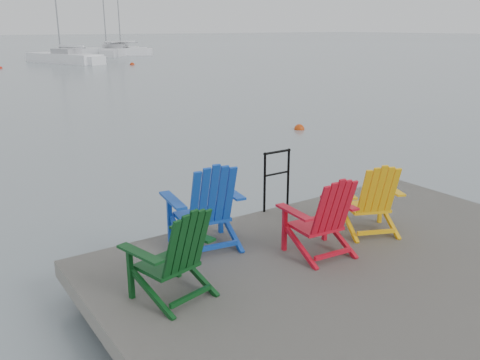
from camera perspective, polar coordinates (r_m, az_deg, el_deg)
ground at (r=6.15m, az=16.63°, el=-14.54°), size 400.00×400.00×0.00m
dock at (r=5.98m, az=16.91°, el=-11.69°), size 6.00×5.00×1.40m
handrail at (r=7.50m, az=4.14°, el=0.65°), size 0.48×0.04×0.90m
chair_green at (r=5.09m, az=-7.35°, el=-8.08°), size 0.90×0.85×0.99m
chair_blue at (r=6.16m, az=-3.85°, el=-2.80°), size 0.97×0.91×1.11m
chair_red at (r=6.06m, az=9.27°, el=-3.96°), size 0.84×0.78×0.99m
chair_yellow at (r=6.83m, az=14.52°, el=-1.94°), size 0.94×0.90×0.97m
sailboat_near at (r=48.50m, az=-19.12°, el=12.74°), size 4.88×8.41×11.33m
sailboat_mid at (r=60.37m, az=-13.34°, el=13.85°), size 6.88×7.96×11.59m
sailboat_far at (r=59.80m, az=-14.30°, el=13.76°), size 8.17×5.20×11.13m
buoy_a at (r=16.23m, az=6.67°, el=5.67°), size 0.33×0.33×0.33m
buoy_c at (r=44.52m, az=-12.01°, el=12.53°), size 0.40×0.40×0.40m
buoy_d at (r=43.86m, az=-25.32°, el=11.25°), size 0.32×0.32×0.32m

